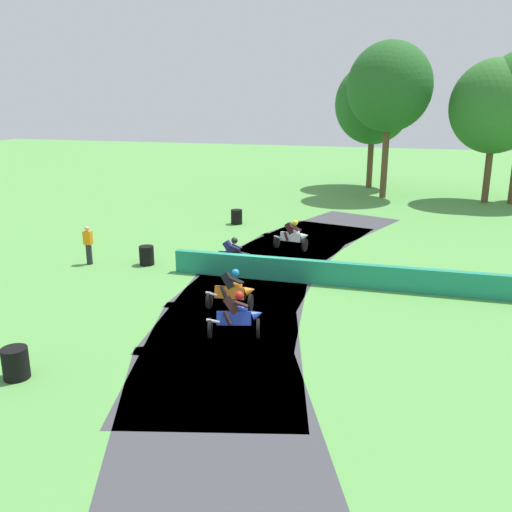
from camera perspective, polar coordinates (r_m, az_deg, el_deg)
The scene contains 14 objects.
ground_plane at distance 21.38m, azimuth -0.01°, elevation -2.32°, with size 120.00×120.00×0.00m, color #569947.
track_asphalt at distance 21.19m, azimuth 2.03°, elevation -2.48°, with size 7.81×27.84×0.01m.
safety_barrier at distance 20.54m, azimuth 13.58°, elevation -2.24°, with size 0.30×16.58×0.90m, color #1E8466.
motorcycle_lead_white at distance 25.28m, azimuth 3.82°, elevation 2.11°, with size 1.71×0.94×1.43m.
motorcycle_chase_black at distance 22.10m, azimuth -2.44°, elevation 0.08°, with size 1.68×0.77×1.42m.
motorcycle_trailing_orange at distance 18.14m, azimuth -2.45°, elevation -3.62°, with size 1.68×0.87×1.43m.
motorcycle_fourth_blue at distance 16.13m, azimuth -2.01°, elevation -6.22°, with size 1.68×1.12×1.42m.
tire_stack_near at distance 30.50m, azimuth -2.02°, elevation 4.07°, with size 0.63×0.63×0.80m.
tire_stack_mid_a at distance 23.44m, azimuth -11.25°, elevation 0.06°, with size 0.61×0.61×0.80m.
tire_stack_mid_b at distance 15.17m, azimuth -23.61°, elevation -10.12°, with size 0.65×0.65×0.80m.
track_marshal at distance 24.00m, azimuth -16.95°, elevation 1.07°, with size 0.34×0.24×1.63m.
tree_far_right at distance 39.24m, azimuth 13.64°, elevation 16.62°, with size 5.62×5.62×10.38m.
tree_mid_rise at distance 39.41m, azimuth 23.52°, elevation 14.00°, with size 5.67×5.67×9.18m.
tree_behind_barrier at distance 43.56m, azimuth 12.05°, elevation 15.13°, with size 5.70×5.70×9.27m.
Camera 1 is at (5.74, -19.45, 6.76)m, focal length 38.67 mm.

